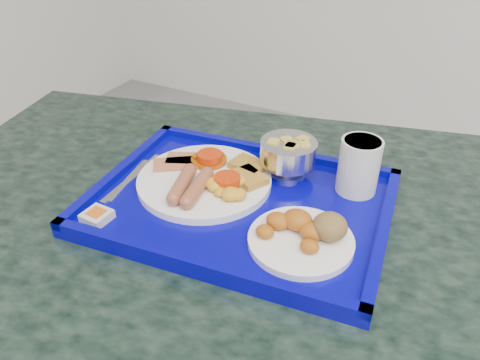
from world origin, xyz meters
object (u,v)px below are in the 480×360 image
Objects in this scene: tray at (240,203)px; bread_plate at (305,234)px; main_plate at (208,179)px; fruit_bowl at (289,153)px; table at (236,294)px; juice_cup at (359,164)px.

tray is 3.32× the size of bread_plate.
main_plate is at bearing 162.52° from bread_plate.
tray is at bearing -108.82° from fruit_bowl.
main_plate is (-0.07, 0.03, 0.21)m from table.
tray is 5.18× the size of fruit_bowl.
juice_cup reaches higher than tray.
fruit_bowl is at bearing 71.18° from tray.
bread_plate is at bearing -99.17° from juice_cup.
table is 13.41× the size of fruit_bowl.
fruit_bowl reaches higher than main_plate.
tray is (-0.00, 0.02, 0.20)m from table.
tray is at bearing 92.85° from table.
juice_cup reaches higher than table.
juice_cup reaches higher than bread_plate.
fruit_bowl reaches higher than bread_plate.
main_plate is 2.35× the size of fruit_bowl.
juice_cup reaches higher than main_plate.
juice_cup is (0.23, 0.10, 0.04)m from main_plate.
bread_plate is at bearing -17.48° from main_plate.
table is 14.00× the size of juice_cup.
fruit_bowl is (0.04, 0.11, 0.05)m from tray.
table is 8.59× the size of bread_plate.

